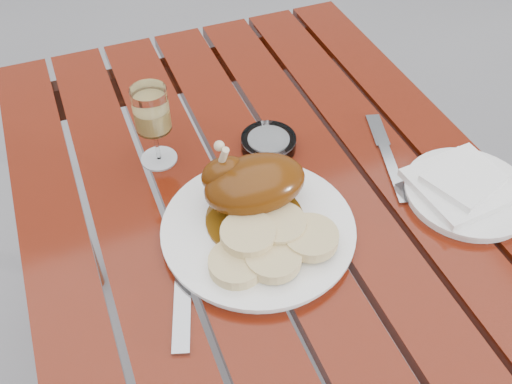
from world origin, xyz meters
The scene contains 10 objects.
table centered at (0.00, 0.00, 0.38)m, with size 0.80×1.20×0.75m, color maroon.
dinner_plate centered at (-0.05, -0.03, 0.76)m, with size 0.30×0.30×0.02m, color white.
roast_duck centered at (-0.04, 0.02, 0.81)m, with size 0.17×0.16×0.12m.
bread_dumplings centered at (-0.05, -0.08, 0.79)m, with size 0.20×0.13×0.03m.
wine_glass centered at (-0.15, 0.19, 0.83)m, with size 0.06×0.06×0.15m, color tan.
side_plate centered at (0.31, -0.08, 0.76)m, with size 0.21×0.21×0.02m, color white.
napkin centered at (0.30, -0.07, 0.77)m, with size 0.15×0.14×0.01m, color white.
ashtray centered at (0.04, 0.15, 0.76)m, with size 0.10×0.10×0.02m, color #B2B7BC.
fork centered at (-0.19, -0.09, 0.75)m, with size 0.02×0.20×0.01m, color gray.
knife centered at (0.23, 0.03, 0.75)m, with size 0.02×0.20×0.01m, color gray.
Camera 1 is at (-0.26, -0.56, 1.44)m, focal length 40.00 mm.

